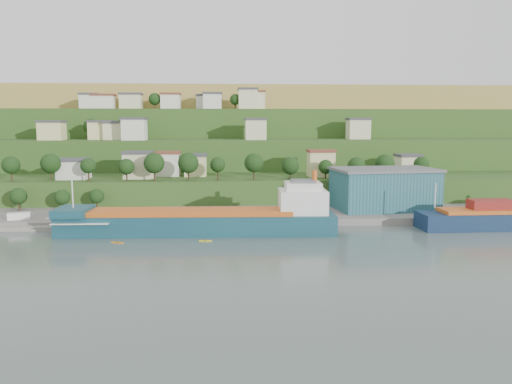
{
  "coord_description": "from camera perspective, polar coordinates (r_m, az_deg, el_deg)",
  "views": [
    {
      "loc": [
        1.62,
        -120.26,
        28.34
      ],
      "look_at": [
        10.34,
        15.0,
        9.86
      ],
      "focal_mm": 35.0,
      "sensor_mm": 36.0,
      "label": 1
    }
  ],
  "objects": [
    {
      "name": "pebble_beach",
      "position": [
        155.71,
        -24.99,
        -3.46
      ],
      "size": [
        40.0,
        18.0,
        2.4
      ],
      "primitive_type": "cube",
      "color": "slate",
      "rests_on": "ground"
    },
    {
      "name": "dinghy",
      "position": [
        151.77,
        -22.07,
        -2.94
      ],
      "size": [
        4.52,
        1.78,
        0.9
      ],
      "primitive_type": "cube",
      "rotation": [
        0.0,
        0.0,
        -0.02
      ],
      "color": "silver",
      "rests_on": "pebble_beach"
    },
    {
      "name": "kayak_orange",
      "position": [
        124.99,
        -15.56,
        -5.52
      ],
      "size": [
        3.15,
        1.56,
        0.79
      ],
      "rotation": [
        0.0,
        0.0,
        -0.34
      ],
      "color": "orange",
      "rests_on": "ground"
    },
    {
      "name": "quay",
      "position": [
        152.06,
        3.32,
        -2.99
      ],
      "size": [
        220.0,
        26.0,
        4.0
      ],
      "primitive_type": "cube",
      "color": "slate",
      "rests_on": "ground"
    },
    {
      "name": "kayak_yellow",
      "position": [
        122.72,
        -5.79,
        -5.51
      ],
      "size": [
        3.24,
        1.04,
        0.8
      ],
      "rotation": [
        0.0,
        0.0,
        -0.16
      ],
      "color": "gold",
      "rests_on": "ground"
    },
    {
      "name": "ground",
      "position": [
        123.56,
        -4.36,
        -5.52
      ],
      "size": [
        500.0,
        500.0,
        0.0
      ],
      "primitive_type": "plane",
      "color": "#4A5A57",
      "rests_on": "ground"
    },
    {
      "name": "caravan",
      "position": [
        154.03,
        -25.47,
        -2.63
      ],
      "size": [
        6.26,
        4.02,
        2.71
      ],
      "primitive_type": "cube",
      "rotation": [
        0.0,
        0.0,
        0.3
      ],
      "color": "white",
      "rests_on": "pebble_beach"
    },
    {
      "name": "cargo_ship_near",
      "position": [
        131.1,
        -5.64,
        -3.45
      ],
      "size": [
        71.88,
        13.89,
        18.38
      ],
      "rotation": [
        0.0,
        0.0,
        -0.04
      ],
      "color": "#123845",
      "rests_on": "ground"
    },
    {
      "name": "warehouse",
      "position": [
        160.48,
        14.42,
        0.39
      ],
      "size": [
        32.95,
        22.38,
        12.8
      ],
      "rotation": [
        0.0,
        0.0,
        0.11
      ],
      "color": "#1C4954",
      "rests_on": "quay"
    },
    {
      "name": "hillside",
      "position": [
        290.37,
        -4.0,
        2.16
      ],
      "size": [
        360.0,
        211.09,
        96.0
      ],
      "color": "#284719",
      "rests_on": "ground"
    }
  ]
}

